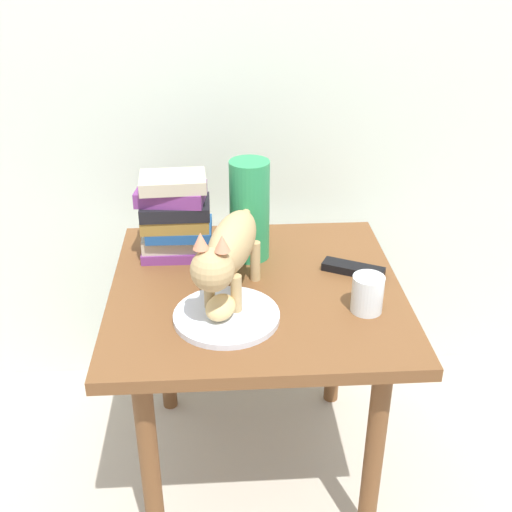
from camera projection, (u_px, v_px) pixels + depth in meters
ground_plane at (256, 462)px, 1.76m from camera, size 6.00×6.00×0.00m
back_panel at (245, 21)px, 1.64m from camera, size 4.00×0.04×2.20m
side_table at (256, 315)px, 1.53m from camera, size 0.68×0.67×0.57m
plate at (227, 316)px, 1.36m from camera, size 0.23×0.23×0.01m
bread_roll at (221, 307)px, 1.33m from camera, size 0.09×0.10×0.05m
cat at (229, 249)px, 1.37m from camera, size 0.18×0.46×0.23m
book_stack at (175, 217)px, 1.57m from camera, size 0.18×0.14×0.22m
green_vase at (250, 210)px, 1.56m from camera, size 0.10×0.10×0.25m
candle_jar at (367, 296)px, 1.38m from camera, size 0.07×0.07×0.08m
tv_remote at (353, 269)px, 1.54m from camera, size 0.15×0.11×0.02m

